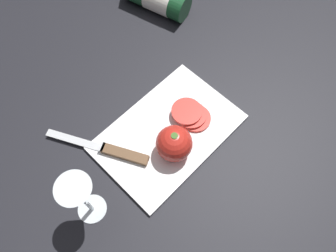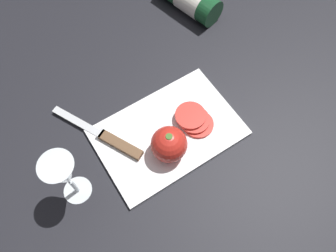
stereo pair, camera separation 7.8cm
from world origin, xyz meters
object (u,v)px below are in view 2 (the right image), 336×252
at_px(whole_tomato, 169,144).
at_px(tomato_slice_stack_near, 194,120).
at_px(wine_glass, 64,175).
at_px(knife, 114,141).

xyz_separation_m(whole_tomato, tomato_slice_stack_near, (-0.10, -0.03, -0.03)).
bearing_deg(whole_tomato, wine_glass, -8.94).
bearing_deg(wine_glass, tomato_slice_stack_near, 179.48).
distance_m(wine_glass, tomato_slice_stack_near, 0.33).
xyz_separation_m(wine_glass, knife, (-0.13, -0.06, -0.10)).
xyz_separation_m(whole_tomato, knife, (0.10, -0.09, -0.04)).
distance_m(knife, tomato_slice_stack_near, 0.20).
relative_size(wine_glass, tomato_slice_stack_near, 1.69).
xyz_separation_m(wine_glass, tomato_slice_stack_near, (-0.32, 0.00, -0.09)).
bearing_deg(whole_tomato, tomato_slice_stack_near, -161.19).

